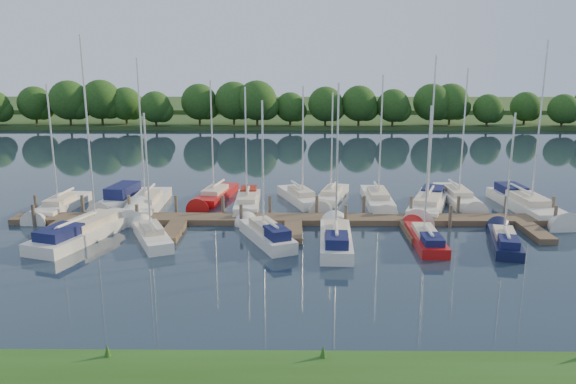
{
  "coord_description": "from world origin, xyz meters",
  "views": [
    {
      "loc": [
        -0.02,
        -30.5,
        11.42
      ],
      "look_at": [
        -0.38,
        8.0,
        2.2
      ],
      "focal_mm": 35.0,
      "sensor_mm": 36.0,
      "label": 1
    }
  ],
  "objects_px": {
    "dock": "(293,222)",
    "sailboat_n_5": "(301,199)",
    "sailboat_n_0": "(60,207)",
    "motorboat": "(122,200)",
    "sailboat_s_2": "(266,236)"
  },
  "relations": [
    {
      "from": "dock",
      "to": "sailboat_n_5",
      "type": "xyz_separation_m",
      "value": [
        0.64,
        6.23,
        0.08
      ]
    },
    {
      "from": "sailboat_n_0",
      "to": "sailboat_s_2",
      "type": "distance_m",
      "value": 17.64
    },
    {
      "from": "dock",
      "to": "sailboat_n_5",
      "type": "relative_size",
      "value": 4.11
    },
    {
      "from": "motorboat",
      "to": "sailboat_n_5",
      "type": "bearing_deg",
      "value": -167.05
    },
    {
      "from": "dock",
      "to": "sailboat_s_2",
      "type": "xyz_separation_m",
      "value": [
        -1.74,
        -3.66,
        0.15
      ]
    },
    {
      "from": "dock",
      "to": "motorboat",
      "type": "relative_size",
      "value": 5.53
    },
    {
      "from": "sailboat_n_5",
      "to": "sailboat_n_0",
      "type": "bearing_deg",
      "value": -11.27
    },
    {
      "from": "sailboat_n_0",
      "to": "sailboat_s_2",
      "type": "bearing_deg",
      "value": 160.28
    },
    {
      "from": "dock",
      "to": "motorboat",
      "type": "bearing_deg",
      "value": 158.69
    },
    {
      "from": "motorboat",
      "to": "sailboat_s_2",
      "type": "height_order",
      "value": "sailboat_s_2"
    },
    {
      "from": "dock",
      "to": "sailboat_n_0",
      "type": "relative_size",
      "value": 4.0
    },
    {
      "from": "motorboat",
      "to": "sailboat_s_2",
      "type": "xyz_separation_m",
      "value": [
        11.92,
        -8.99,
        -0.04
      ]
    },
    {
      "from": "dock",
      "to": "sailboat_n_0",
      "type": "height_order",
      "value": "sailboat_n_0"
    },
    {
      "from": "motorboat",
      "to": "sailboat_n_0",
      "type": "bearing_deg",
      "value": 33.02
    },
    {
      "from": "motorboat",
      "to": "sailboat_s_2",
      "type": "bearing_deg",
      "value": 152.32
    }
  ]
}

